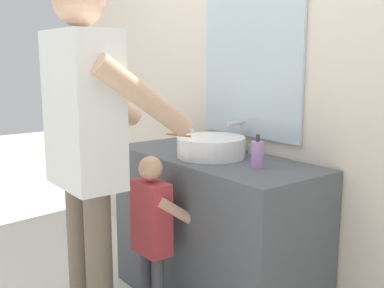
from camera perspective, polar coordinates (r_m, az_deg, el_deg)
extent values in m
cube|color=beige|center=(2.72, 7.98, 9.11)|extent=(4.40, 0.08, 2.70)
cube|color=silver|center=(2.68, 7.20, 9.51)|extent=(0.75, 0.02, 0.81)
cube|color=#4C5156|center=(2.68, 2.59, -10.76)|extent=(1.27, 0.54, 0.88)
cylinder|color=white|center=(2.53, 2.33, -0.36)|extent=(0.37, 0.37, 0.11)
cylinder|color=silver|center=(2.53, 2.33, -0.23)|extent=(0.30, 0.30, 0.09)
cylinder|color=#B7BABF|center=(2.68, 6.21, 0.95)|extent=(0.03, 0.03, 0.18)
cylinder|color=#B7BABF|center=(2.63, 5.30, 2.55)|extent=(0.02, 0.12, 0.02)
cylinder|color=#B7BABF|center=(2.74, 5.18, -0.19)|extent=(0.04, 0.04, 0.05)
cylinder|color=#B7BABF|center=(2.64, 7.23, -0.64)|extent=(0.04, 0.04, 0.05)
cylinder|color=#D86666|center=(2.86, -1.09, 0.76)|extent=(0.07, 0.07, 0.09)
cylinder|color=blue|center=(2.85, -1.35, 1.77)|extent=(0.02, 0.01, 0.17)
cube|color=white|center=(2.83, -1.36, 3.67)|extent=(0.01, 0.02, 0.02)
cylinder|color=#B27FC6|center=(2.30, 8.00, -1.29)|extent=(0.06, 0.06, 0.13)
cylinder|color=#2D2D2D|center=(2.29, 8.05, 0.74)|extent=(0.02, 0.02, 0.04)
cylinder|color=#47474C|center=(2.59, -5.53, -17.03)|extent=(0.07, 0.07, 0.43)
cube|color=#B7383D|center=(2.39, -5.01, -8.97)|extent=(0.21, 0.12, 0.37)
sphere|color=#D8A884|center=(2.32, -5.11, -2.96)|extent=(0.12, 0.12, 0.12)
cylinder|color=#D8A884|center=(2.52, -4.58, -7.12)|extent=(0.05, 0.26, 0.20)
cylinder|color=#D8A884|center=(2.34, -1.41, -8.52)|extent=(0.05, 0.26, 0.20)
cylinder|color=#6B5B4C|center=(2.48, -13.40, -13.62)|extent=(0.12, 0.12, 0.82)
cylinder|color=#6B5B4C|center=(2.31, -11.23, -15.40)|extent=(0.12, 0.12, 0.82)
cube|color=white|center=(2.19, -13.14, 4.08)|extent=(0.41, 0.23, 0.71)
sphere|color=#D8A884|center=(2.19, -13.68, 16.72)|extent=(0.23, 0.23, 0.23)
cylinder|color=#D8A884|center=(2.46, -11.41, 6.29)|extent=(0.10, 0.50, 0.39)
cylinder|color=#D8A884|center=(2.07, -5.86, 5.69)|extent=(0.10, 0.50, 0.39)
cylinder|color=orange|center=(2.20, -1.61, 1.09)|extent=(0.01, 0.14, 0.03)
cube|color=white|center=(2.24, -0.06, 1.58)|extent=(0.01, 0.02, 0.02)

